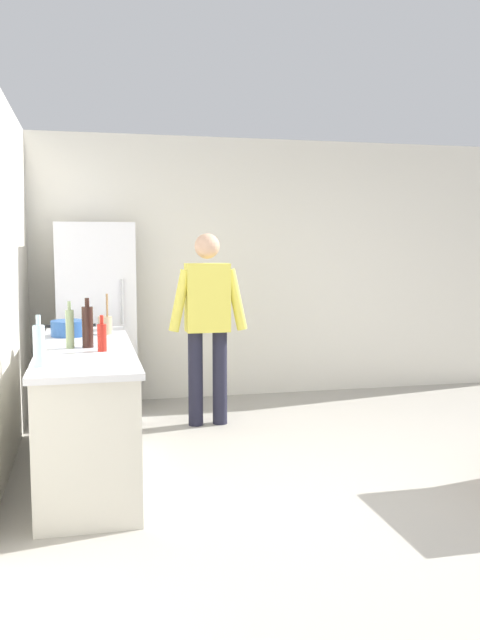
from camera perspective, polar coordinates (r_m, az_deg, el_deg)
name	(u,v)px	position (r m, az deg, el deg)	size (l,w,h in m)	color
ground_plane	(400,488)	(4.64, 13.54, -13.87)	(14.00, 14.00, 0.00)	#9E998E
wall_back	(275,269)	(7.16, 3.05, 4.44)	(6.40, 0.12, 2.70)	silver
kitchen_counter	(87,409)	(4.82, -13.00, -7.47)	(0.64, 2.20, 0.90)	beige
refrigerator	(97,321)	(6.32, -12.21, -0.05)	(0.70, 0.67, 1.80)	white
person	(207,316)	(5.85, -2.81, 0.36)	(0.70, 0.22, 1.70)	#1E1E2D
cooking_pot	(69,328)	(5.28, -14.44, -0.69)	(0.40, 0.28, 0.12)	#285193
utensil_jar	(105,324)	(5.32, -11.50, -0.37)	(0.11, 0.11, 0.32)	tan
bottle_vinegar_tall	(70,328)	(4.64, -14.40, -0.69)	(0.06, 0.06, 0.32)	gray
bottle_wine_dark	(88,326)	(4.65, -12.95, -0.53)	(0.08, 0.08, 0.34)	black
bottle_water_clear	(39,345)	(3.98, -16.87, -2.07)	(0.07, 0.07, 0.30)	silver
bottle_sauce_red	(102,337)	(4.46, -11.77, -1.43)	(0.06, 0.06, 0.24)	#B22319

